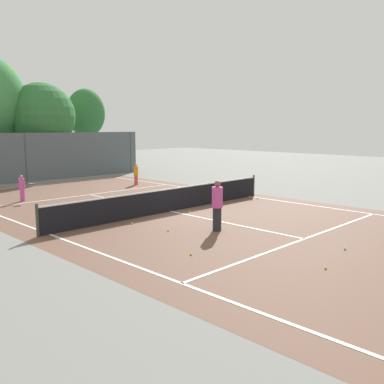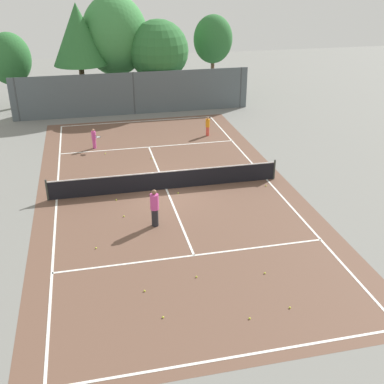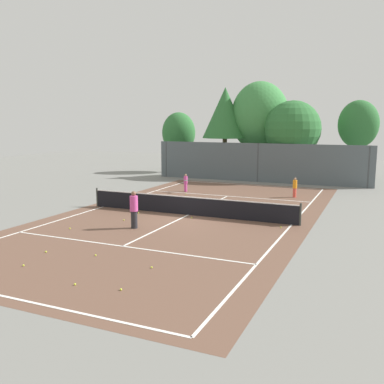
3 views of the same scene
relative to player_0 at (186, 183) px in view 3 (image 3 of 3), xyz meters
The scene contains 26 objects.
ground_plane 7.74m from the player_0, 64.30° to the right, with size 80.00×80.00×0.00m, color slate.
court_surface 7.74m from the player_0, 64.30° to the right, with size 13.00×25.00×0.01m.
tennis_net 7.72m from the player_0, 64.30° to the right, with size 11.90×0.10×1.10m.
perimeter_fence 7.86m from the player_0, 64.61° to the left, with size 18.00×0.12×3.20m.
tree_0 16.28m from the player_0, 47.16° to the left, with size 3.33×2.69×6.74m.
tree_1 10.61m from the player_0, 92.30° to the left, with size 4.04×4.04×7.98m.
tree_2 11.47m from the player_0, 58.51° to the left, with size 4.73×4.73×6.72m.
tree_3 12.73m from the player_0, 117.78° to the left, with size 3.32×3.03×5.87m.
tree_4 11.93m from the player_0, 77.13° to the left, with size 5.17×4.99×8.50m.
player_0 is the anchor object (origin of this frame).
player_1 10.83m from the player_0, 78.24° to the right, with size 0.38×0.38×1.76m.
player_2 7.59m from the player_0, ahead, with size 0.28×0.28×1.31m.
ball_crate 7.72m from the player_0, 50.37° to the right, with size 0.41×0.30×0.43m.
tennis_ball_0 15.15m from the player_0, 78.18° to the right, with size 0.07×0.07×0.07m, color #CCE533.
tennis_ball_1 11.53m from the player_0, 42.44° to the right, with size 0.07×0.07×0.07m, color #CCE533.
tennis_ball_2 15.29m from the player_0, 85.85° to the right, with size 0.07×0.07×0.07m, color #CCE533.
tennis_ball_3 16.19m from the player_0, 69.50° to the right, with size 0.07×0.07×0.07m, color #CCE533.
tennis_ball_4 16.84m from the player_0, 84.85° to the right, with size 0.07×0.07×0.07m, color #CCE533.
tennis_ball_5 8.55m from the player_0, 63.24° to the right, with size 0.07×0.07×0.07m, color #CCE533.
tennis_ball_6 9.55m from the player_0, 84.49° to the right, with size 0.07×0.07×0.07m, color #CCE533.
tennis_ball_7 17.98m from the player_0, 76.23° to the right, with size 0.07×0.07×0.07m, color #CCE533.
tennis_ball_8 1.45m from the player_0, 63.98° to the right, with size 0.07×0.07×0.07m, color #CCE533.
tennis_ball_9 18.19m from the player_0, 71.44° to the right, with size 0.07×0.07×0.07m, color #CCE533.
tennis_ball_10 11.99m from the player_0, 92.18° to the right, with size 0.07×0.07×0.07m, color #CCE533.
tennis_ball_11 4.15m from the player_0, 38.44° to the right, with size 0.07×0.07×0.07m, color #CCE533.
tennis_ball_12 7.78m from the player_0, 84.71° to the right, with size 0.07×0.07×0.07m, color #CCE533.
Camera 3 is at (9.21, -20.40, 4.93)m, focal length 39.95 mm.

